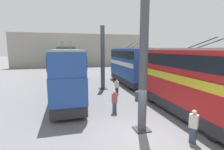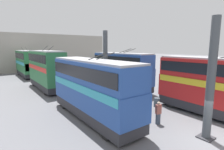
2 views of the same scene
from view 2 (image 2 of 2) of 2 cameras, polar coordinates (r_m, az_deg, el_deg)
ground_plane at (r=13.09m, az=29.62°, el=-18.00°), size 240.00×240.00×0.00m
depot_back_wall at (r=45.63m, az=-22.68°, el=6.78°), size 0.50×36.00×8.93m
support_column_near at (r=12.09m, az=29.55°, el=-2.01°), size 0.89×0.89×7.50m
support_column_far at (r=19.53m, az=-2.16°, el=2.93°), size 0.89×0.89×7.50m
bus_left_near at (r=16.50m, az=31.32°, el=-2.50°), size 9.85×2.54×5.49m
bus_left_far at (r=23.99m, az=2.89°, el=2.12°), size 9.99×2.54×5.57m
bus_right_near at (r=13.95m, az=-6.50°, el=-3.40°), size 10.10×2.54×5.37m
bus_right_mid at (r=25.31m, az=-20.69°, el=2.30°), size 9.13×2.54×5.88m
bus_right_far at (r=38.04m, az=-26.10°, el=3.87°), size 9.48×2.54×5.72m
person_aisle_midway at (r=18.39m, az=5.36°, el=-6.37°), size 0.27×0.44×1.57m
person_aisle_foreground at (r=13.69m, az=14.87°, el=-11.68°), size 0.32×0.46×1.74m
oil_drum at (r=17.64m, az=14.41°, el=-8.62°), size 0.60×0.60×0.87m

